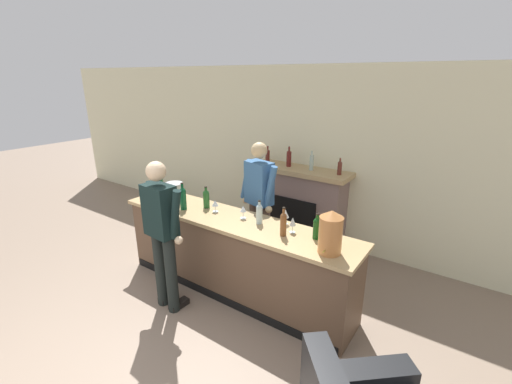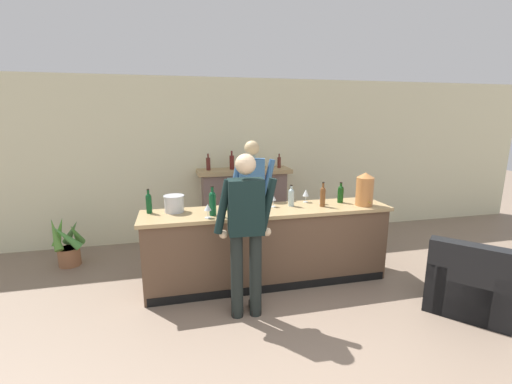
% 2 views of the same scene
% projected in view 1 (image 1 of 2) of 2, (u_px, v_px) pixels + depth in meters
% --- Properties ---
extents(wall_back_panel, '(12.00, 0.07, 2.75)m').
position_uv_depth(wall_back_panel, '(300.00, 156.00, 5.47)').
color(wall_back_panel, beige).
rests_on(wall_back_panel, ground_plane).
extents(bar_counter, '(3.13, 0.64, 0.98)m').
position_uv_depth(bar_counter, '(234.00, 256.00, 4.19)').
color(bar_counter, brown).
rests_on(bar_counter, ground_plane).
extents(fireplace_stone, '(1.57, 0.52, 1.56)m').
position_uv_depth(fireplace_stone, '(299.00, 206.00, 5.42)').
color(fireplace_stone, '#7F6760').
rests_on(fireplace_stone, ground_plane).
extents(potted_plant_corner, '(0.50, 0.47, 0.74)m').
position_uv_depth(potted_plant_corner, '(162.00, 199.00, 6.58)').
color(potted_plant_corner, '#935F3F').
rests_on(potted_plant_corner, ground_plane).
extents(person_customer, '(0.66, 0.32, 1.76)m').
position_uv_depth(person_customer, '(162.00, 231.00, 3.73)').
color(person_customer, black).
rests_on(person_customer, ground_plane).
extents(person_bartender, '(0.65, 0.37, 1.79)m').
position_uv_depth(person_bartender, '(259.00, 201.00, 4.56)').
color(person_bartender, brown).
rests_on(person_bartender, ground_plane).
extents(copper_dispenser, '(0.23, 0.26, 0.43)m').
position_uv_depth(copper_dispenser, '(331.00, 232.00, 3.20)').
color(copper_dispenser, '#B9743D').
rests_on(copper_dispenser, bar_counter).
extents(ice_bucket_steel, '(0.25, 0.25, 0.20)m').
position_uv_depth(ice_bucket_steel, '(174.00, 190.00, 4.73)').
color(ice_bucket_steel, silver).
rests_on(ice_bucket_steel, bar_counter).
extents(wine_bottle_rose_blush, '(0.08, 0.08, 0.28)m').
position_uv_depth(wine_bottle_rose_blush, '(206.00, 198.00, 4.34)').
color(wine_bottle_rose_blush, '#205722').
rests_on(wine_bottle_rose_blush, bar_counter).
extents(wine_bottle_cabernet_heavy, '(0.07, 0.07, 0.32)m').
position_uv_depth(wine_bottle_cabernet_heavy, '(283.00, 223.00, 3.58)').
color(wine_bottle_cabernet_heavy, brown).
rests_on(wine_bottle_cabernet_heavy, bar_counter).
extents(wine_bottle_chardonnay_pale, '(0.08, 0.08, 0.28)m').
position_uv_depth(wine_bottle_chardonnay_pale, '(317.00, 227.00, 3.51)').
color(wine_bottle_chardonnay_pale, '#114012').
rests_on(wine_bottle_chardonnay_pale, bar_counter).
extents(wine_bottle_merlot_tall, '(0.07, 0.07, 0.28)m').
position_uv_depth(wine_bottle_merlot_tall, '(259.00, 213.00, 3.88)').
color(wine_bottle_merlot_tall, '#A4BABA').
rests_on(wine_bottle_merlot_tall, bar_counter).
extents(wine_bottle_port_short, '(0.07, 0.07, 0.30)m').
position_uv_depth(wine_bottle_port_short, '(161.00, 184.00, 4.89)').
color(wine_bottle_port_short, '#0E441D').
rests_on(wine_bottle_port_short, bar_counter).
extents(wine_bottle_burgundy_dark, '(0.08, 0.08, 0.35)m').
position_uv_depth(wine_bottle_burgundy_dark, '(183.00, 197.00, 4.28)').
color(wine_bottle_burgundy_dark, '#0E4A27').
rests_on(wine_bottle_burgundy_dark, bar_counter).
extents(wine_glass_front_right, '(0.07, 0.07, 0.16)m').
position_uv_depth(wine_glass_front_right, '(243.00, 209.00, 4.02)').
color(wine_glass_front_right, silver).
rests_on(wine_glass_front_right, bar_counter).
extents(wine_glass_front_left, '(0.08, 0.08, 0.16)m').
position_uv_depth(wine_glass_front_left, '(173.00, 202.00, 4.25)').
color(wine_glass_front_left, silver).
rests_on(wine_glass_front_left, bar_counter).
extents(wine_glass_near_bucket, '(0.08, 0.08, 0.15)m').
position_uv_depth(wine_glass_near_bucket, '(215.00, 204.00, 4.22)').
color(wine_glass_near_bucket, silver).
rests_on(wine_glass_near_bucket, bar_counter).
extents(wine_glass_mid_counter, '(0.08, 0.08, 0.18)m').
position_uv_depth(wine_glass_mid_counter, '(285.00, 214.00, 3.85)').
color(wine_glass_mid_counter, silver).
rests_on(wine_glass_mid_counter, bar_counter).
extents(wine_glass_by_dispenser, '(0.07, 0.07, 0.18)m').
position_uv_depth(wine_glass_by_dispenser, '(293.00, 222.00, 3.65)').
color(wine_glass_by_dispenser, silver).
rests_on(wine_glass_by_dispenser, bar_counter).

